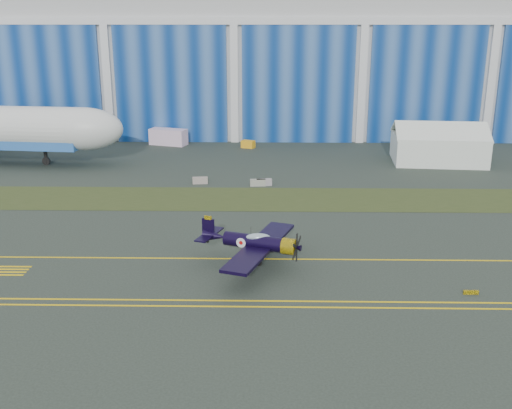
{
  "coord_description": "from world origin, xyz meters",
  "views": [
    {
      "loc": [
        5.76,
        -55.56,
        20.91
      ],
      "look_at": [
        4.65,
        2.12,
        2.99
      ],
      "focal_mm": 42.0,
      "sensor_mm": 36.0,
      "label": 1
    }
  ],
  "objects_px": {
    "shipping_container": "(168,137)",
    "tent": "(439,142)",
    "tug": "(248,144)",
    "warbird": "(254,242)"
  },
  "relations": [
    {
      "from": "shipping_container",
      "to": "tug",
      "type": "xyz_separation_m",
      "value": [
        13.91,
        -2.35,
        -0.75
      ]
    },
    {
      "from": "tent",
      "to": "tug",
      "type": "bearing_deg",
      "value": 166.54
    },
    {
      "from": "warbird",
      "to": "tug",
      "type": "xyz_separation_m",
      "value": [
        -2.15,
        51.06,
        -1.76
      ]
    },
    {
      "from": "tent",
      "to": "tug",
      "type": "height_order",
      "value": "tent"
    },
    {
      "from": "warbird",
      "to": "tent",
      "type": "bearing_deg",
      "value": 76.11
    },
    {
      "from": "tug",
      "to": "tent",
      "type": "bearing_deg",
      "value": 5.36
    },
    {
      "from": "warbird",
      "to": "tent",
      "type": "height_order",
      "value": "tent"
    },
    {
      "from": "tent",
      "to": "shipping_container",
      "type": "xyz_separation_m",
      "value": [
        -43.15,
        12.26,
        -1.77
      ]
    },
    {
      "from": "warbird",
      "to": "tent",
      "type": "relative_size",
      "value": 1.05
    },
    {
      "from": "shipping_container",
      "to": "tent",
      "type": "bearing_deg",
      "value": 2.52
    }
  ]
}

